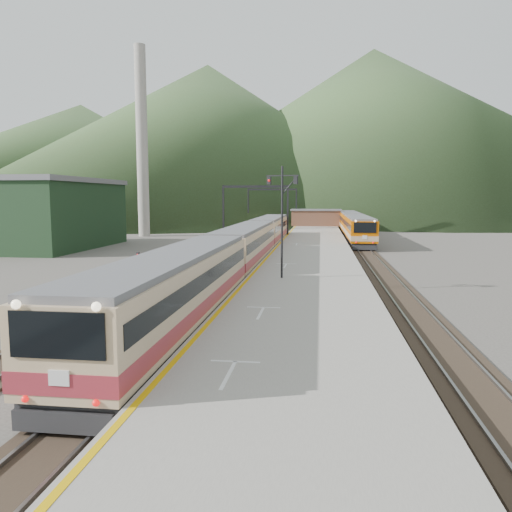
# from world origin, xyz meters

# --- Properties ---
(ground) EXTENTS (400.00, 400.00, 0.00)m
(ground) POSITION_xyz_m (0.00, 0.00, 0.00)
(ground) COLOR #47423D
(ground) RESTS_ON ground
(track_main) EXTENTS (2.60, 200.00, 0.23)m
(track_main) POSITION_xyz_m (0.00, 40.00, 0.07)
(track_main) COLOR black
(track_main) RESTS_ON ground
(track_far) EXTENTS (2.60, 200.00, 0.23)m
(track_far) POSITION_xyz_m (-5.00, 40.00, 0.07)
(track_far) COLOR black
(track_far) RESTS_ON ground
(track_second) EXTENTS (2.60, 200.00, 0.23)m
(track_second) POSITION_xyz_m (11.50, 40.00, 0.07)
(track_second) COLOR black
(track_second) RESTS_ON ground
(platform) EXTENTS (8.00, 100.00, 1.00)m
(platform) POSITION_xyz_m (5.60, 38.00, 0.50)
(platform) COLOR gray
(platform) RESTS_ON ground
(gantry_near) EXTENTS (9.55, 0.25, 8.00)m
(gantry_near) POSITION_xyz_m (-2.85, 55.00, 5.59)
(gantry_near) COLOR black
(gantry_near) RESTS_ON ground
(gantry_far) EXTENTS (9.55, 0.25, 8.00)m
(gantry_far) POSITION_xyz_m (-2.85, 80.00, 5.59)
(gantry_far) COLOR black
(gantry_far) RESTS_ON ground
(warehouse) EXTENTS (14.50, 20.50, 8.60)m
(warehouse) POSITION_xyz_m (-28.00, 42.00, 4.32)
(warehouse) COLOR black
(warehouse) RESTS_ON ground
(smokestack) EXTENTS (1.80, 1.80, 30.00)m
(smokestack) POSITION_xyz_m (-22.00, 62.00, 15.00)
(smokestack) COLOR #9E998E
(smokestack) RESTS_ON ground
(station_shed) EXTENTS (9.40, 4.40, 3.10)m
(station_shed) POSITION_xyz_m (5.60, 78.00, 2.57)
(station_shed) COLOR brown
(station_shed) RESTS_ON platform
(hill_a) EXTENTS (180.00, 180.00, 60.00)m
(hill_a) POSITION_xyz_m (-40.00, 190.00, 30.00)
(hill_a) COLOR #364C25
(hill_a) RESTS_ON ground
(hill_b) EXTENTS (220.00, 220.00, 75.00)m
(hill_b) POSITION_xyz_m (30.00, 230.00, 37.50)
(hill_b) COLOR #364C25
(hill_b) RESTS_ON ground
(hill_d) EXTENTS (200.00, 200.00, 55.00)m
(hill_d) POSITION_xyz_m (-120.00, 240.00, 27.50)
(hill_d) COLOR #364C25
(hill_d) RESTS_ON ground
(main_train) EXTENTS (3.08, 63.05, 3.75)m
(main_train) POSITION_xyz_m (0.00, 26.81, 2.11)
(main_train) COLOR tan
(main_train) RESTS_ON track_main
(second_train) EXTENTS (3.10, 42.17, 3.78)m
(second_train) POSITION_xyz_m (11.50, 63.01, 2.12)
(second_train) COLOR #BF5500
(second_train) RESTS_ON track_second
(signal_mast) EXTENTS (2.15, 0.68, 7.22)m
(signal_mast) POSITION_xyz_m (3.97, 16.16, 5.39)
(signal_mast) COLOR black
(signal_mast) RESTS_ON platform
(short_signal_a) EXTENTS (0.23, 0.17, 2.27)m
(short_signal_a) POSITION_xyz_m (-2.78, 2.58, 1.46)
(short_signal_a) COLOR black
(short_signal_a) RESTS_ON ground
(short_signal_b) EXTENTS (0.24, 0.18, 2.27)m
(short_signal_b) POSITION_xyz_m (-2.98, 32.66, 1.46)
(short_signal_b) COLOR black
(short_signal_b) RESTS_ON ground
(short_signal_c) EXTENTS (0.26, 0.23, 2.27)m
(short_signal_c) POSITION_xyz_m (-6.74, 18.66, 1.46)
(short_signal_c) COLOR black
(short_signal_c) RESTS_ON ground
(worker) EXTENTS (0.68, 0.58, 1.58)m
(worker) POSITION_xyz_m (-3.93, 2.71, 0.79)
(worker) COLOR #222631
(worker) RESTS_ON ground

